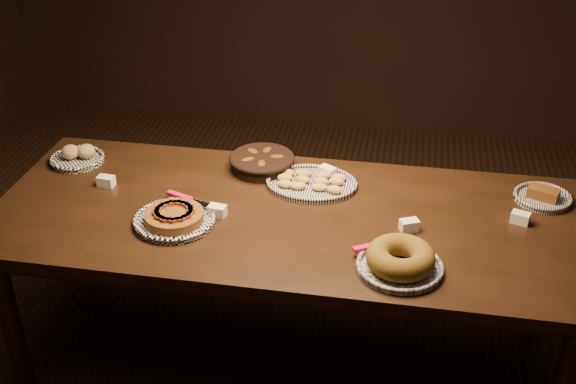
% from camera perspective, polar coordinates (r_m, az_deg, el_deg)
% --- Properties ---
extents(ground, '(5.00, 5.00, 0.00)m').
position_cam_1_polar(ground, '(3.35, -0.04, -12.67)').
color(ground, black).
rests_on(ground, ground).
extents(buffet_table, '(2.40, 1.00, 0.75)m').
position_cam_1_polar(buffet_table, '(2.94, -0.05, -2.92)').
color(buffet_table, black).
rests_on(buffet_table, ground).
extents(apple_tart_plate, '(0.33, 0.35, 0.06)m').
position_cam_1_polar(apple_tart_plate, '(2.86, -8.96, -2.04)').
color(apple_tart_plate, white).
rests_on(apple_tart_plate, buffet_table).
extents(madeleine_platter, '(0.38, 0.31, 0.04)m').
position_cam_1_polar(madeleine_platter, '(3.08, 1.87, 0.75)').
color(madeleine_platter, black).
rests_on(madeleine_platter, buffet_table).
extents(bundt_cake_plate, '(0.33, 0.36, 0.10)m').
position_cam_1_polar(bundt_cake_plate, '(2.59, 8.84, -5.36)').
color(bundt_cake_plate, black).
rests_on(bundt_cake_plate, buffet_table).
extents(croissant_basket, '(0.32, 0.32, 0.07)m').
position_cam_1_polar(croissant_basket, '(3.20, -2.08, 2.46)').
color(croissant_basket, black).
rests_on(croissant_basket, buffet_table).
extents(bread_roll_plate, '(0.24, 0.24, 0.08)m').
position_cam_1_polar(bread_roll_plate, '(3.41, -16.28, 2.72)').
color(bread_roll_plate, white).
rests_on(bread_roll_plate, buffet_table).
extents(loaf_plate, '(0.24, 0.24, 0.06)m').
position_cam_1_polar(loaf_plate, '(3.16, 19.48, -0.34)').
color(loaf_plate, black).
rests_on(loaf_plate, buffet_table).
extents(tent_cards, '(1.79, 0.47, 0.04)m').
position_cam_1_polar(tent_cards, '(2.94, 1.91, -0.66)').
color(tent_cards, white).
rests_on(tent_cards, buffet_table).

